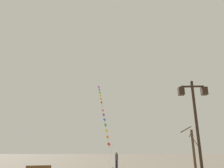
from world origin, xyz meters
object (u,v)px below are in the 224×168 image
object	(u,v)px
kite_train	(103,111)
kite_flyer	(116,160)
twin_lantern_lamp_post	(195,112)
bare_tree	(193,148)

from	to	relation	value
kite_train	kite_flyer	size ratio (longest dim) A/B	9.97
twin_lantern_lamp_post	kite_train	xyz separation A→B (m)	(-6.17, 21.70, 3.96)
twin_lantern_lamp_post	kite_flyer	xyz separation A→B (m)	(-4.03, 11.45, -2.73)
kite_train	kite_flyer	world-z (taller)	kite_train
kite_flyer	bare_tree	bearing A→B (deg)	-121.41
twin_lantern_lamp_post	kite_flyer	world-z (taller)	twin_lantern_lamp_post
twin_lantern_lamp_post	kite_train	size ratio (longest dim) A/B	0.31
twin_lantern_lamp_post	kite_train	distance (m)	22.91
twin_lantern_lamp_post	bare_tree	size ratio (longest dim) A/B	1.34
twin_lantern_lamp_post	kite_train	bearing A→B (deg)	105.87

